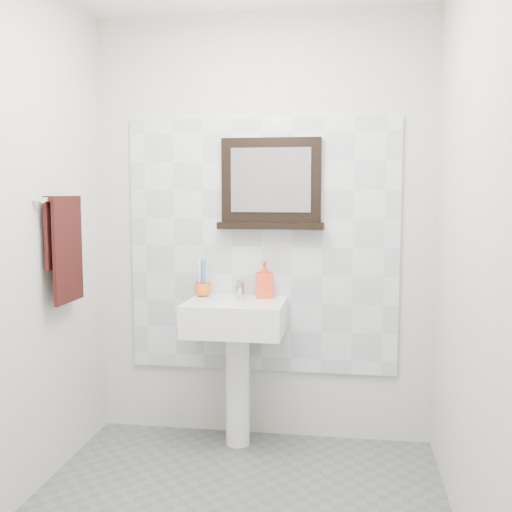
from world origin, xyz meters
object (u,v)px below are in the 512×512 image
(toothbrush_cup, at_px, (203,290))
(soap_dispenser, at_px, (264,279))
(hand_towel, at_px, (65,241))
(framed_mirror, at_px, (271,186))
(pedestal_sink, at_px, (236,333))

(toothbrush_cup, bearing_deg, soap_dispenser, 2.27)
(toothbrush_cup, distance_m, hand_towel, 0.85)
(toothbrush_cup, relative_size, soap_dispenser, 0.47)
(soap_dispenser, xyz_separation_m, framed_mirror, (0.03, 0.06, 0.54))
(pedestal_sink, bearing_deg, soap_dispenser, 41.90)
(soap_dispenser, distance_m, framed_mirror, 0.54)
(pedestal_sink, height_order, framed_mirror, framed_mirror)
(soap_dispenser, bearing_deg, toothbrush_cup, 168.15)
(soap_dispenser, bearing_deg, pedestal_sink, -152.22)
(hand_towel, bearing_deg, framed_mirror, 30.10)
(framed_mirror, bearing_deg, soap_dispenser, -118.91)
(pedestal_sink, relative_size, soap_dispenser, 4.48)
(pedestal_sink, distance_m, hand_towel, 1.06)
(soap_dispenser, bearing_deg, hand_towel, -165.75)
(framed_mirror, distance_m, hand_towel, 1.19)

